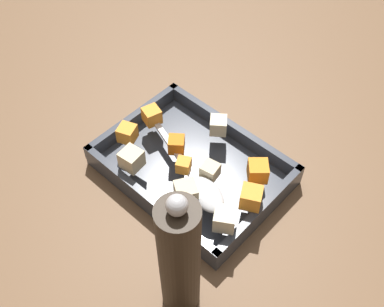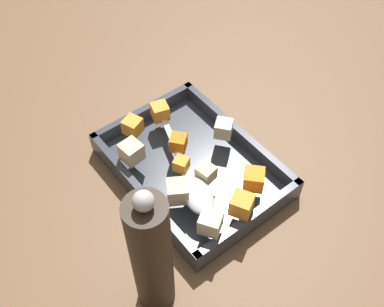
{
  "view_description": "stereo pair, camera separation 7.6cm",
  "coord_description": "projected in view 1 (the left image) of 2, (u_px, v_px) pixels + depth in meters",
  "views": [
    {
      "loc": [
        0.34,
        -0.35,
        0.64
      ],
      "look_at": [
        0.02,
        -0.0,
        0.05
      ],
      "focal_mm": 43.78,
      "sensor_mm": 36.0,
      "label": 1
    },
    {
      "loc": [
        0.4,
        -0.3,
        0.64
      ],
      "look_at": [
        0.02,
        -0.0,
        0.05
      ],
      "focal_mm": 43.78,
      "sensor_mm": 36.0,
      "label": 2
    }
  ],
  "objects": [
    {
      "name": "ground_plane",
      "position": [
        185.0,
        168.0,
        0.81
      ],
      "size": [
        4.0,
        4.0,
        0.0
      ],
      "primitive_type": "plane",
      "color": "brown"
    },
    {
      "name": "baking_dish",
      "position": [
        192.0,
        168.0,
        0.79
      ],
      "size": [
        0.3,
        0.22,
        0.04
      ],
      "color": "#333842",
      "rests_on": "ground_plane"
    },
    {
      "name": "carrot_chunk_mid_left",
      "position": [
        251.0,
        197.0,
        0.7
      ],
      "size": [
        0.04,
        0.04,
        0.03
      ],
      "primitive_type": "cube",
      "rotation": [
        0.0,
        0.0,
        0.49
      ],
      "color": "orange",
      "rests_on": "baking_dish"
    },
    {
      "name": "carrot_chunk_under_handle",
      "position": [
        176.0,
        144.0,
        0.77
      ],
      "size": [
        0.04,
        0.04,
        0.03
      ],
      "primitive_type": "cube",
      "rotation": [
        0.0,
        0.0,
        2.26
      ],
      "color": "orange",
      "rests_on": "baking_dish"
    },
    {
      "name": "carrot_chunk_rim_edge",
      "position": [
        184.0,
        165.0,
        0.75
      ],
      "size": [
        0.03,
        0.03,
        0.02
      ],
      "primitive_type": "cube",
      "rotation": [
        0.0,
        0.0,
        3.64
      ],
      "color": "orange",
      "rests_on": "baking_dish"
    },
    {
      "name": "carrot_chunk_far_right",
      "position": [
        258.0,
        171.0,
        0.73
      ],
      "size": [
        0.04,
        0.04,
        0.03
      ],
      "primitive_type": "cube",
      "rotation": [
        0.0,
        0.0,
        5.47
      ],
      "color": "orange",
      "rests_on": "baking_dish"
    },
    {
      "name": "carrot_chunk_front_center",
      "position": [
        152.0,
        116.0,
        0.81
      ],
      "size": [
        0.03,
        0.03,
        0.03
      ],
      "primitive_type": "cube",
      "rotation": [
        0.0,
        0.0,
        5.99
      ],
      "color": "orange",
      "rests_on": "baking_dish"
    },
    {
      "name": "carrot_chunk_corner_se",
      "position": [
        127.0,
        133.0,
        0.79
      ],
      "size": [
        0.04,
        0.04,
        0.03
      ],
      "primitive_type": "cube",
      "rotation": [
        0.0,
        0.0,
        0.37
      ],
      "color": "orange",
      "rests_on": "baking_dish"
    },
    {
      "name": "potato_chunk_mid_right",
      "position": [
        132.0,
        159.0,
        0.75
      ],
      "size": [
        0.04,
        0.04,
        0.03
      ],
      "primitive_type": "cube",
      "rotation": [
        0.0,
        0.0,
        4.83
      ],
      "color": "beige",
      "rests_on": "baking_dish"
    },
    {
      "name": "potato_chunk_center",
      "position": [
        225.0,
        219.0,
        0.68
      ],
      "size": [
        0.04,
        0.04,
        0.03
      ],
      "primitive_type": "cube",
      "rotation": [
        0.0,
        0.0,
        0.56
      ],
      "color": "beige",
      "rests_on": "baking_dish"
    },
    {
      "name": "potato_chunk_corner_sw",
      "position": [
        186.0,
        193.0,
        0.71
      ],
      "size": [
        0.04,
        0.04,
        0.03
      ],
      "primitive_type": "cube",
      "rotation": [
        0.0,
        0.0,
        1.01
      ],
      "color": "beige",
      "rests_on": "baking_dish"
    },
    {
      "name": "potato_chunk_heap_side",
      "position": [
        218.0,
        125.0,
        0.8
      ],
      "size": [
        0.04,
        0.04,
        0.03
      ],
      "primitive_type": "cube",
      "rotation": [
        0.0,
        0.0,
        2.24
      ],
      "color": "beige",
      "rests_on": "baking_dish"
    },
    {
      "name": "potato_chunk_near_right",
      "position": [
        210.0,
        171.0,
        0.74
      ],
      "size": [
        0.03,
        0.03,
        0.03
      ],
      "primitive_type": "cube",
      "rotation": [
        0.0,
        0.0,
        3.32
      ],
      "color": "beige",
      "rests_on": "baking_dish"
    },
    {
      "name": "serving_spoon",
      "position": [
        202.0,
        188.0,
        0.72
      ],
      "size": [
        0.24,
        0.1,
        0.02
      ],
      "rotation": [
        0.0,
        0.0,
        2.82
      ],
      "color": "silver",
      "rests_on": "baking_dish"
    },
    {
      "name": "pepper_mill",
      "position": [
        179.0,
        260.0,
        0.57
      ],
      "size": [
        0.05,
        0.05,
        0.25
      ],
      "color": "#2D2319",
      "rests_on": "ground_plane"
    }
  ]
}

